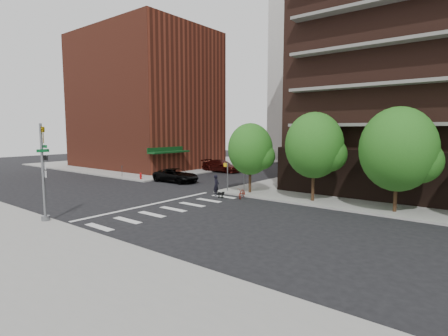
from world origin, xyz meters
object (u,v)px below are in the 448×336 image
Objects in this scene: traffic_signal at (44,180)px; parked_car_maroon at (221,166)px; parked_car_black at (176,175)px; parked_car_silver at (252,162)px; dog_walker at (216,185)px; fire_hydrant at (141,176)px; scooter at (242,193)px.

traffic_signal is 28.29m from parked_car_maroon.
traffic_signal is 1.06× the size of parked_car_maroon.
parked_car_silver is at bearing 3.42° from parked_car_black.
dog_walker is at bearing -144.01° from parked_car_maroon.
fire_hydrant is 0.45× the size of scooter.
parked_car_silver is at bearing 102.39° from scooter.
parked_car_maroon is at bearing 79.02° from fire_hydrant.
traffic_signal is 15.04m from scooter.
dog_walker is (12.64, -1.80, 0.37)m from fire_hydrant.
traffic_signal reaches higher than fire_hydrant.
scooter is at bearing 70.25° from traffic_signal.
scooter is at bearing -97.49° from dog_walker.
parked_car_silver is (2.30, 19.47, 0.23)m from fire_hydrant.
parked_car_black is 18.02m from parked_car_silver.
fire_hydrant is 0.14× the size of parked_car_black.
dog_walker is at bearing 79.05° from traffic_signal.
fire_hydrant is at bearing 167.88° from parked_car_maroon.
traffic_signal is 3.25× the size of dog_walker.
dog_walker is (8.50, -3.34, 0.18)m from parked_car_black.
parked_car_black is at bearing -171.01° from parked_car_maroon.
parked_car_silver is at bearing 6.74° from dog_walker.
scooter is at bearing -4.94° from fire_hydrant.
traffic_signal is 1.12× the size of parked_car_black.
dog_walker is (2.61, 13.49, -1.78)m from traffic_signal.
scooter is (10.91, -2.84, -0.32)m from parked_car_black.
traffic_signal is at bearing -163.18° from parked_car_black.
dog_walker is at bearing 172.54° from scooter.
traffic_signal reaches higher than parked_car_black.
parked_car_maroon is 3.08× the size of dog_walker.
scooter is at bearing -137.04° from parked_car_maroon.
scooter is 2.51m from dog_walker.
fire_hydrant is at bearing 107.99° from parked_car_black.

